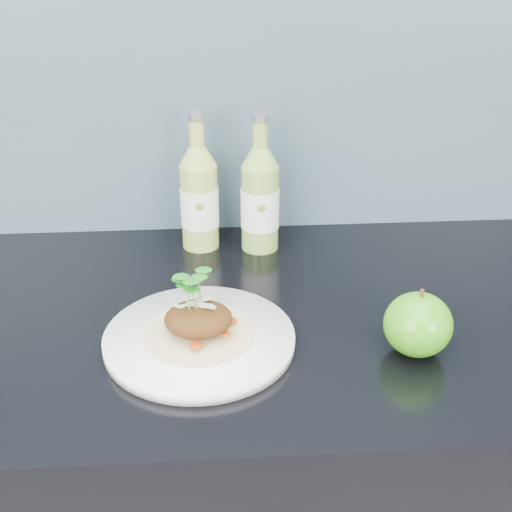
{
  "coord_description": "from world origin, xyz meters",
  "views": [
    {
      "loc": [
        -0.04,
        0.82,
        1.45
      ],
      "look_at": [
        0.02,
        1.68,
        1.0
      ],
      "focal_mm": 50.0,
      "sensor_mm": 36.0,
      "label": 1
    }
  ],
  "objects_px": {
    "green_apple": "(418,325)",
    "cider_bottle_left": "(199,197)",
    "cider_bottle_right": "(260,199)",
    "dinner_plate": "(199,340)"
  },
  "relations": [
    {
      "from": "green_apple",
      "to": "cider_bottle_left",
      "type": "height_order",
      "value": "cider_bottle_left"
    },
    {
      "from": "cider_bottle_left",
      "to": "cider_bottle_right",
      "type": "distance_m",
      "value": 0.1
    },
    {
      "from": "dinner_plate",
      "to": "cider_bottle_right",
      "type": "height_order",
      "value": "cider_bottle_right"
    },
    {
      "from": "dinner_plate",
      "to": "cider_bottle_right",
      "type": "distance_m",
      "value": 0.31
    },
    {
      "from": "cider_bottle_left",
      "to": "dinner_plate",
      "type": "bearing_deg",
      "value": -65.58
    },
    {
      "from": "green_apple",
      "to": "cider_bottle_left",
      "type": "relative_size",
      "value": 0.47
    },
    {
      "from": "cider_bottle_right",
      "to": "green_apple",
      "type": "bearing_deg",
      "value": -70.71
    },
    {
      "from": "green_apple",
      "to": "cider_bottle_right",
      "type": "xyz_separation_m",
      "value": [
        -0.18,
        0.32,
        0.05
      ]
    },
    {
      "from": "dinner_plate",
      "to": "cider_bottle_left",
      "type": "bearing_deg",
      "value": 89.65
    },
    {
      "from": "dinner_plate",
      "to": "green_apple",
      "type": "distance_m",
      "value": 0.29
    }
  ]
}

